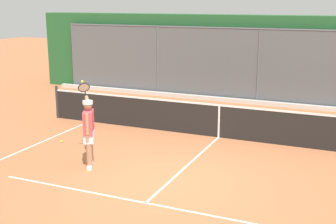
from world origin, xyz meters
The scene contains 6 objects.
ground_plane centered at (0.00, 0.00, 0.00)m, with size 60.00×60.00×0.00m, color #B76B42.
court_line_markings centered at (0.00, 1.54, 0.00)m, with size 8.71×8.55×0.01m.
fence_backdrop centered at (0.00, -8.96, 1.61)m, with size 19.47×1.37×3.25m.
tennis_net centered at (0.00, -3.55, 0.49)m, with size 11.19×0.09×1.07m.
tennis_player centered at (2.07, -0.12, 0.92)m, with size 0.89×1.12×1.88m.
tennis_ball_near_net centered at (3.81, -1.36, 0.03)m, with size 0.07×0.07×0.07m, color #D6E042.
Camera 1 is at (-3.58, 8.31, 3.78)m, focal length 48.36 mm.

